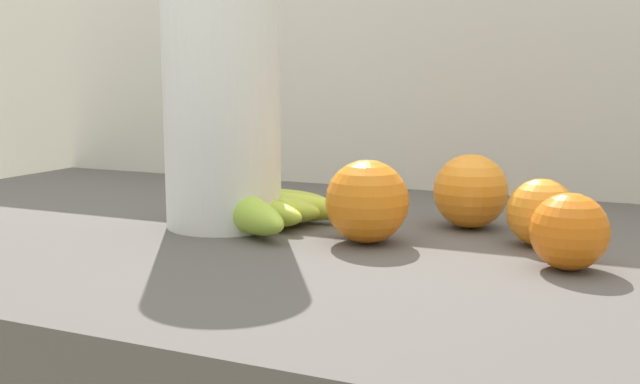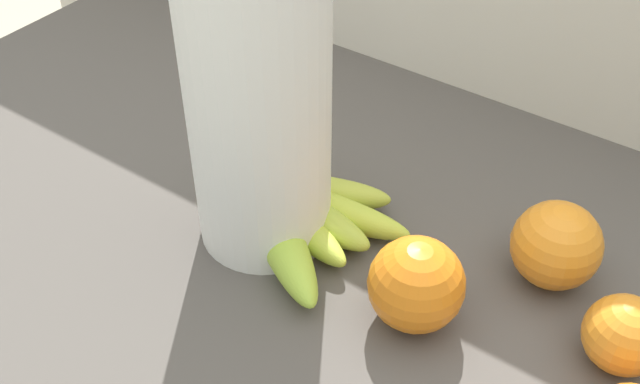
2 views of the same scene
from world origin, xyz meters
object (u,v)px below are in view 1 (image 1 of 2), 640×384
Objects in this scene: orange_right at (541,212)px; orange_center at (367,202)px; orange_back_left at (569,232)px; banana_bunch at (247,207)px; paper_towel_roll at (222,91)px; orange_front at (471,191)px.

orange_center is at bearing -161.09° from orange_right.
orange_right is 1.00× the size of orange_back_left.
orange_center is at bearing -12.78° from banana_bunch.
paper_towel_roll is (-0.02, -0.02, 0.13)m from banana_bunch.
orange_front reaches higher than orange_back_left.
orange_right is at bearing 112.21° from orange_back_left.
orange_back_left reaches higher than banana_bunch.
orange_back_left is at bearing -50.50° from orange_front.
orange_center is at bearing 172.22° from orange_back_left.
orange_center reaches higher than orange_back_left.
orange_right is at bearing -35.41° from orange_front.
banana_bunch is 0.13m from paper_towel_roll.
paper_towel_roll is (-0.25, -0.10, 0.11)m from orange_front.
banana_bunch is 0.32m from orange_right.
paper_towel_roll is at bearing 173.48° from orange_back_left.
paper_towel_roll is (-0.33, -0.04, 0.11)m from orange_right.
orange_front is at bearing 55.18° from orange_center.
orange_back_left is at bearing -6.52° from paper_towel_roll.
orange_center reaches higher than orange_right.
banana_bunch is 3.28× the size of orange_right.
orange_right is at bearing 3.47° from banana_bunch.
orange_front is at bearing 144.59° from orange_right.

